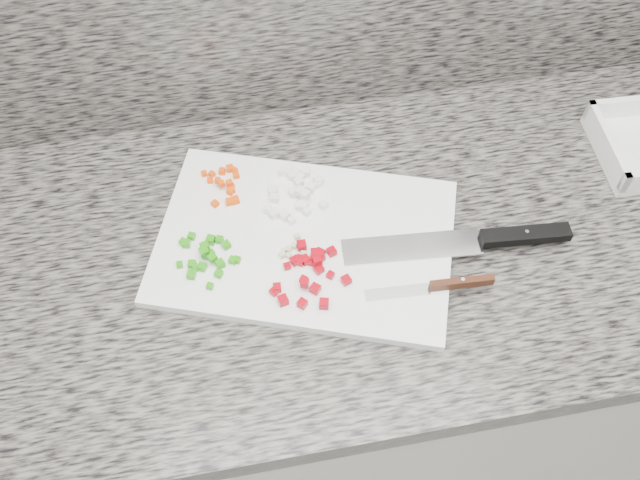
{
  "coord_description": "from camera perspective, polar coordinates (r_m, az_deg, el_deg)",
  "views": [
    {
      "loc": [
        -0.18,
        0.83,
        1.81
      ],
      "look_at": [
        -0.07,
        1.42,
        0.93
      ],
      "focal_mm": 40.0,
      "sensor_mm": 36.0,
      "label": 1
    }
  ],
  "objects": [
    {
      "name": "chef_knife",
      "position": [
        1.11,
        13.18,
        0.06
      ],
      "size": [
        0.35,
        0.07,
        0.02
      ],
      "rotation": [
        0.0,
        0.0,
        -0.08
      ],
      "color": "silver",
      "rests_on": "cutting_board"
    },
    {
      "name": "red_pepper_pile",
      "position": [
        1.05,
        -0.88,
        -2.58
      ],
      "size": [
        0.12,
        0.12,
        0.02
      ],
      "color": "#A6020F",
      "rests_on": "cutting_board"
    },
    {
      "name": "cutting_board",
      "position": [
        1.1,
        -1.22,
        -0.12
      ],
      "size": [
        0.52,
        0.43,
        0.01
      ],
      "primitive_type": "cube",
      "rotation": [
        0.0,
        0.0,
        -0.35
      ],
      "color": "white",
      "rests_on": "countertop"
    },
    {
      "name": "carrot_pile",
      "position": [
        1.16,
        -7.56,
        4.45
      ],
      "size": [
        0.06,
        0.08,
        0.02
      ],
      "color": "#F44705",
      "rests_on": "cutting_board"
    },
    {
      "name": "garlic_pile",
      "position": [
        1.08,
        -2.41,
        -0.69
      ],
      "size": [
        0.04,
        0.04,
        0.01
      ],
      "color": "beige",
      "rests_on": "cutting_board"
    },
    {
      "name": "green_pepper_pile",
      "position": [
        1.08,
        -9.05,
        -1.22
      ],
      "size": [
        0.1,
        0.11,
        0.02
      ],
      "color": "#27940D",
      "rests_on": "cutting_board"
    },
    {
      "name": "countertop",
      "position": [
        1.13,
        3.21,
        -0.34
      ],
      "size": [
        3.96,
        0.64,
        0.04
      ],
      "primitive_type": "cube",
      "color": "#625E56",
      "rests_on": "cabinet"
    },
    {
      "name": "cabinet",
      "position": [
        1.52,
        2.42,
        -9.85
      ],
      "size": [
        3.92,
        0.62,
        0.86
      ],
      "primitive_type": "cube",
      "color": "white",
      "rests_on": "ground"
    },
    {
      "name": "onion_pile",
      "position": [
        1.14,
        -1.98,
        3.97
      ],
      "size": [
        0.1,
        0.12,
        0.02
      ],
      "color": "white",
      "rests_on": "cutting_board"
    },
    {
      "name": "paring_knife",
      "position": [
        1.05,
        10.01,
        -3.58
      ],
      "size": [
        0.19,
        0.03,
        0.02
      ],
      "rotation": [
        0.0,
        0.0,
        -0.06
      ],
      "color": "silver",
      "rests_on": "cutting_board"
    }
  ]
}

